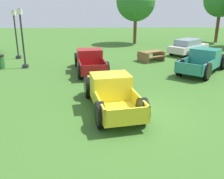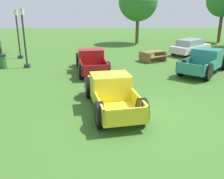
# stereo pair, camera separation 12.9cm
# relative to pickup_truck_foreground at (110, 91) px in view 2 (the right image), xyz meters

# --- Properties ---
(ground_plane) EXTENTS (80.00, 80.00, 0.00)m
(ground_plane) POSITION_rel_pickup_truck_foreground_xyz_m (0.83, -1.21, -0.71)
(ground_plane) COLOR #3D6B28
(pickup_truck_foreground) EXTENTS (2.70, 5.12, 1.49)m
(pickup_truck_foreground) POSITION_rel_pickup_truck_foreground_xyz_m (0.00, 0.00, 0.00)
(pickup_truck_foreground) COLOR yellow
(pickup_truck_foreground) RESTS_ON ground_plane
(pickup_truck_behind_left) EXTENTS (4.60, 5.03, 1.55)m
(pickup_truck_behind_left) POSITION_rel_pickup_truck_foreground_xyz_m (6.44, 5.95, 0.03)
(pickup_truck_behind_left) COLOR #2D8475
(pickup_truck_behind_left) RESTS_ON ground_plane
(pickup_truck_behind_right) EXTENTS (2.53, 5.04, 1.47)m
(pickup_truck_behind_right) POSITION_rel_pickup_truck_foreground_xyz_m (-1.24, 6.38, -0.01)
(pickup_truck_behind_right) COLOR maroon
(pickup_truck_behind_right) RESTS_ON ground_plane
(sedan_distant_a) EXTENTS (4.21, 3.95, 1.37)m
(sedan_distant_a) POSITION_rel_pickup_truck_foreground_xyz_m (7.20, 11.89, 0.01)
(sedan_distant_a) COLOR silver
(sedan_distant_a) RESTS_ON ground_plane
(lamp_post_near) EXTENTS (0.36, 0.36, 3.89)m
(lamp_post_near) POSITION_rel_pickup_truck_foreground_xyz_m (-7.38, 10.55, 1.33)
(lamp_post_near) COLOR #2D2D33
(lamp_post_near) RESTS_ON ground_plane
(lamp_post_far) EXTENTS (0.36, 0.36, 4.08)m
(lamp_post_far) POSITION_rel_pickup_truck_foreground_xyz_m (-5.86, 7.29, 1.43)
(lamp_post_far) COLOR #2D2D33
(lamp_post_far) RESTS_ON ground_plane
(picnic_table) EXTENTS (2.30, 2.18, 0.78)m
(picnic_table) POSITION_rel_pickup_truck_foreground_xyz_m (3.45, 9.29, -0.22)
(picnic_table) COLOR olive
(picnic_table) RESTS_ON ground_plane
(trash_can) EXTENTS (0.59, 0.59, 0.95)m
(trash_can) POSITION_rel_pickup_truck_foreground_xyz_m (-7.55, 7.20, -0.23)
(trash_can) COLOR #2D6B2D
(trash_can) RESTS_ON ground_plane
(oak_tree_east) EXTENTS (4.23, 4.23, 6.67)m
(oak_tree_east) POSITION_rel_pickup_truck_foreground_xyz_m (3.20, 18.58, 3.83)
(oak_tree_east) COLOR brown
(oak_tree_east) RESTS_ON ground_plane
(oak_tree_west) EXTENTS (3.77, 3.77, 6.62)m
(oak_tree_west) POSITION_rel_pickup_truck_foreground_xyz_m (12.83, 19.24, 4.00)
(oak_tree_west) COLOR brown
(oak_tree_west) RESTS_ON ground_plane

